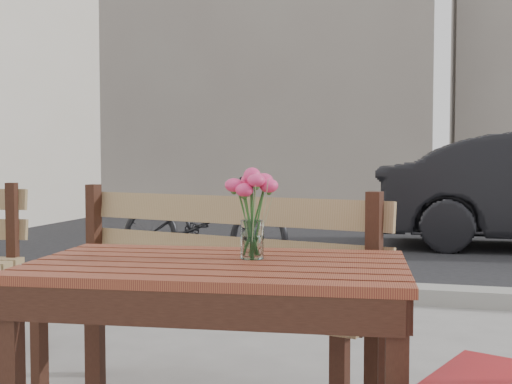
# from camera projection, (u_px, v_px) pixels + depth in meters

# --- Properties ---
(street) EXTENTS (30.00, 8.12, 0.12)m
(street) POSITION_uv_depth(u_px,v_px,m) (345.00, 254.00, 6.90)
(street) COLOR black
(street) RESTS_ON ground
(backdrop_buildings) EXTENTS (15.50, 4.00, 8.00)m
(backdrop_buildings) POSITION_uv_depth(u_px,v_px,m) (398.00, 54.00, 15.69)
(backdrop_buildings) COLOR gray
(backdrop_buildings) RESTS_ON ground
(main_table) EXTENTS (1.24, 0.80, 0.73)m
(main_table) POSITION_uv_depth(u_px,v_px,m) (218.00, 299.00, 2.04)
(main_table) COLOR #5C1F18
(main_table) RESTS_ON ground
(main_bench) EXTENTS (1.60, 0.81, 0.95)m
(main_bench) POSITION_uv_depth(u_px,v_px,m) (207.00, 272.00, 2.70)
(main_bench) COLOR #94774C
(main_bench) RESTS_ON ground
(main_vase) EXTENTS (0.16, 0.16, 0.30)m
(main_vase) POSITION_uv_depth(u_px,v_px,m) (252.00, 202.00, 2.08)
(main_vase) COLOR white
(main_vase) RESTS_ON main_table
(bicycle) EXTENTS (1.72, 0.65, 0.89)m
(bicycle) POSITION_uv_depth(u_px,v_px,m) (204.00, 220.00, 6.35)
(bicycle) COLOR black
(bicycle) RESTS_ON ground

